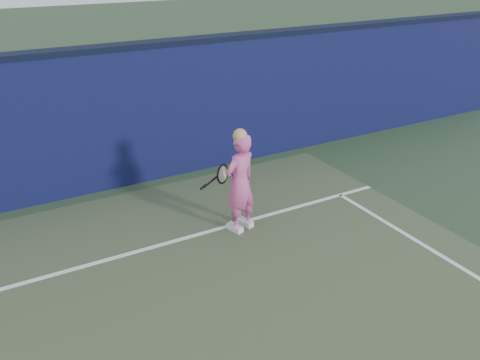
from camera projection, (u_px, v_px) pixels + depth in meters
backstop_wall at (29, 134)px, 8.59m from camera, size 24.00×0.40×2.50m
wall_cap at (15, 56)px, 8.04m from camera, size 24.00×0.42×0.10m
player at (240, 182)px, 7.86m from camera, size 0.67×0.54×1.69m
racket at (221, 175)px, 8.14m from camera, size 0.61×0.23×0.33m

